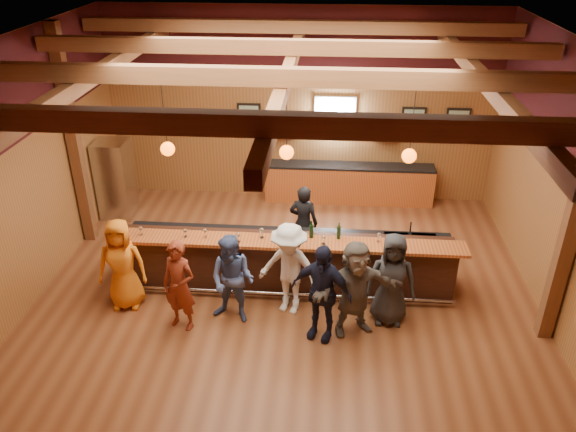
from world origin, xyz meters
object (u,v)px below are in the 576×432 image
at_px(bar_counter, 288,259).
at_px(customer_orange, 122,264).
at_px(customer_white, 289,269).
at_px(customer_brown, 355,288).
at_px(customer_dark, 391,279).
at_px(ice_bucket, 292,234).
at_px(customer_redvest, 179,286).
at_px(bartender, 304,223).
at_px(customer_navy, 321,292).
at_px(stainless_fridge, 115,179).
at_px(bottle_a, 311,231).
at_px(customer_denim, 233,280).
at_px(back_bar_cabinet, 349,183).

bearing_deg(bar_counter, customer_orange, -162.35).
height_order(bar_counter, customer_white, customer_white).
bearing_deg(customer_brown, customer_white, 134.99).
relative_size(customer_dark, ice_bucket, 7.61).
xyz_separation_m(customer_orange, customer_dark, (4.59, -0.08, -0.01)).
bearing_deg(bar_counter, customer_dark, -28.57).
xyz_separation_m(customer_redvest, bartender, (1.91, 2.33, -0.02)).
xyz_separation_m(customer_redvest, customer_dark, (3.46, 0.42, 0.02)).
bearing_deg(customer_white, customer_navy, -27.77).
relative_size(customer_white, ice_bucket, 7.80).
relative_size(customer_redvest, bartender, 1.03).
relative_size(stainless_fridge, ice_bucket, 8.21).
relative_size(customer_redvest, bottle_a, 4.91).
bearing_deg(customer_redvest, ice_bucket, 50.91).
xyz_separation_m(customer_navy, customer_brown, (0.54, 0.17, -0.02)).
height_order(customer_white, customer_navy, customer_navy).
bearing_deg(customer_navy, bartender, 119.50).
relative_size(customer_denim, customer_dark, 0.97).
relative_size(back_bar_cabinet, customer_redvest, 2.46).
xyz_separation_m(back_bar_cabinet, bartender, (-0.95, -2.64, 0.31)).
height_order(customer_dark, bartender, customer_dark).
height_order(stainless_fridge, customer_brown, stainless_fridge).
distance_m(back_bar_cabinet, customer_orange, 6.00).
bearing_deg(customer_redvest, customer_navy, 16.80).
bearing_deg(bottle_a, customer_dark, -30.42).
relative_size(customer_navy, bottle_a, 5.22).
height_order(bartender, bottle_a, bartender).
distance_m(customer_orange, customer_denim, 1.98).
bearing_deg(customer_white, back_bar_cabinet, 96.62).
bearing_deg(bottle_a, customer_denim, -142.25).
distance_m(back_bar_cabinet, ice_bucket, 4.07).
height_order(bar_counter, bottle_a, bottle_a).
xyz_separation_m(stainless_fridge, bartender, (4.35, -1.52, -0.11)).
distance_m(customer_denim, customer_navy, 1.51).
distance_m(bartender, bottle_a, 1.21).
bearing_deg(customer_redvest, customer_dark, 25.51).
xyz_separation_m(customer_orange, customer_brown, (3.98, -0.40, -0.00)).
distance_m(stainless_fridge, bartender, 4.60).
relative_size(back_bar_cabinet, customer_orange, 2.36).
height_order(customer_orange, customer_redvest, customer_orange).
xyz_separation_m(customer_white, ice_bucket, (0.01, 0.56, 0.36)).
bearing_deg(back_bar_cabinet, bottle_a, -101.49).
xyz_separation_m(customer_navy, customer_dark, (1.15, 0.49, -0.03)).
relative_size(back_bar_cabinet, customer_dark, 2.40).
bearing_deg(customer_brown, back_bar_cabinet, 67.52).
height_order(bar_counter, customer_dark, customer_dark).
bearing_deg(back_bar_cabinet, customer_orange, -131.79).
relative_size(customer_brown, bottle_a, 5.12).
xyz_separation_m(back_bar_cabinet, customer_redvest, (-2.86, -4.97, 0.34)).
xyz_separation_m(customer_brown, bottle_a, (-0.75, 1.12, 0.39)).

